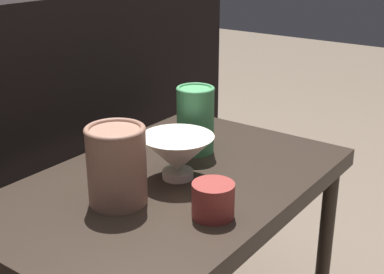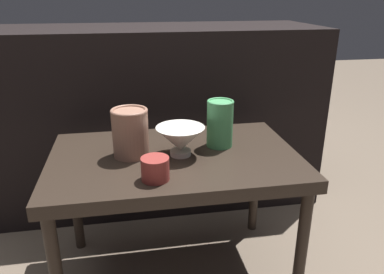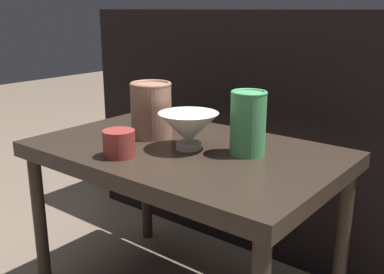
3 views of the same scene
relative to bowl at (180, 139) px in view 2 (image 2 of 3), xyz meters
The scene contains 7 objects.
ground_plane 0.52m from the bowl, 160.45° to the left, with size 8.00×8.00×0.00m, color #6B5B4C.
table 0.10m from the bowl, 160.45° to the left, with size 0.78×0.50×0.46m.
couch_backdrop 0.62m from the bowl, 91.72° to the left, with size 1.45×0.50×0.80m.
bowl is the anchor object (origin of this frame).
vase_textured_left 0.16m from the bowl, behind, with size 0.11×0.11×0.15m.
vase_colorful_right 0.15m from the bowl, 21.54° to the left, with size 0.09×0.09×0.16m.
cup 0.18m from the bowl, 121.31° to the right, with size 0.08×0.08×0.06m.
Camera 2 is at (-0.13, -1.07, 0.94)m, focal length 35.00 mm.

